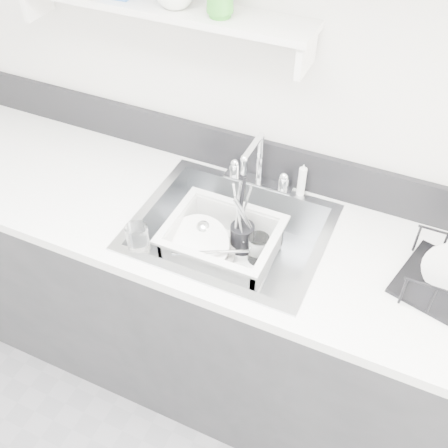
% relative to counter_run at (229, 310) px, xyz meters
% --- Properties ---
extents(counter_run, '(3.20, 0.62, 0.92)m').
position_rel_counter_run_xyz_m(counter_run, '(0.00, 0.00, 0.00)').
color(counter_run, '#262629').
rests_on(counter_run, ground).
extents(backsplash, '(3.20, 0.02, 0.16)m').
position_rel_counter_run_xyz_m(backsplash, '(0.00, 0.30, 0.54)').
color(backsplash, black).
rests_on(backsplash, counter_run).
extents(sink, '(0.64, 0.52, 0.20)m').
position_rel_counter_run_xyz_m(sink, '(0.00, 0.00, 0.37)').
color(sink, silver).
rests_on(sink, counter_run).
extents(faucet, '(0.26, 0.18, 0.23)m').
position_rel_counter_run_xyz_m(faucet, '(0.00, 0.25, 0.52)').
color(faucet, silver).
rests_on(faucet, counter_run).
extents(side_sprayer, '(0.03, 0.03, 0.14)m').
position_rel_counter_run_xyz_m(side_sprayer, '(0.16, 0.25, 0.53)').
color(side_sprayer, white).
rests_on(side_sprayer, counter_run).
extents(wall_shelf, '(1.00, 0.16, 0.12)m').
position_rel_counter_run_xyz_m(wall_shelf, '(-0.35, 0.23, 1.05)').
color(wall_shelf, silver).
rests_on(wall_shelf, room_shell).
extents(wash_tub, '(0.40, 0.33, 0.15)m').
position_rel_counter_run_xyz_m(wash_tub, '(-0.03, 0.00, 0.37)').
color(wash_tub, white).
rests_on(wash_tub, sink).
extents(plate_stack, '(0.28, 0.27, 0.11)m').
position_rel_counter_run_xyz_m(plate_stack, '(-0.10, -0.04, 0.34)').
color(plate_stack, white).
rests_on(plate_stack, wash_tub).
extents(utensil_cup, '(0.09, 0.09, 0.29)m').
position_rel_counter_run_xyz_m(utensil_cup, '(0.02, 0.07, 0.37)').
color(utensil_cup, black).
rests_on(utensil_cup, wash_tub).
extents(ladle, '(0.27, 0.30, 0.09)m').
position_rel_counter_run_xyz_m(ladle, '(-0.07, -0.03, 0.35)').
color(ladle, silver).
rests_on(ladle, wash_tub).
extents(tumbler_in_tub, '(0.09, 0.09, 0.11)m').
position_rel_counter_run_xyz_m(tumbler_in_tub, '(0.09, 0.04, 0.36)').
color(tumbler_in_tub, white).
rests_on(tumbler_in_tub, wash_tub).
extents(tumbler_counter, '(0.09, 0.09, 0.10)m').
position_rel_counter_run_xyz_m(tumbler_counter, '(-0.22, -0.21, 0.51)').
color(tumbler_counter, white).
rests_on(tumbler_counter, counter_run).
extents(bowl_small, '(0.10, 0.10, 0.03)m').
position_rel_counter_run_xyz_m(bowl_small, '(0.06, -0.08, 0.32)').
color(bowl_small, white).
rests_on(bowl_small, wash_tub).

